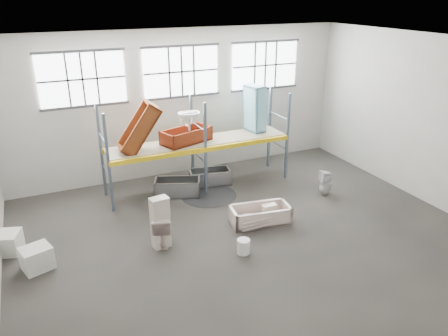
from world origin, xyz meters
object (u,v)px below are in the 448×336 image
bathtub_beige (260,215)px  bucket (243,246)px  steel_tub_right (210,177)px  carton_near (37,258)px  blue_tub_upright (255,108)px  toilet_beige (162,229)px  cistern_tall (160,223)px  toilet_white (326,183)px  rust_tub_flat (186,136)px  steel_tub_left (178,187)px

bathtub_beige → bucket: (-1.13, -1.19, -0.05)m
steel_tub_right → carton_near: 6.25m
bathtub_beige → blue_tub_upright: size_ratio=1.06×
toilet_beige → cistern_tall: 0.32m
toilet_white → rust_tub_flat: 4.71m
rust_tub_flat → blue_tub_upright: size_ratio=1.02×
toilet_beige → cistern_tall: (-0.06, -0.14, 0.28)m
bathtub_beige → rust_tub_flat: size_ratio=1.04×
bathtub_beige → blue_tub_upright: bearing=74.0°
steel_tub_left → blue_tub_upright: bearing=10.5°
steel_tub_left → bucket: size_ratio=3.78×
steel_tub_right → bucket: steel_tub_right is taller
rust_tub_flat → blue_tub_upright: bearing=3.8°
bucket → bathtub_beige: bearing=46.5°
steel_tub_left → carton_near: bearing=-150.5°
toilet_white → blue_tub_upright: bearing=-144.1°
bathtub_beige → carton_near: (-5.85, 0.25, 0.04)m
toilet_beige → carton_near: 3.02m
steel_tub_right → carton_near: carton_near is taller
toilet_beige → cistern_tall: cistern_tall is taller
toilet_beige → toilet_white: toilet_white is taller
steel_tub_left → toilet_white: bearing=-24.8°
bucket → blue_tub_upright: bearing=59.3°
toilet_beige → carton_near: toilet_beige is taller
carton_near → toilet_beige: bearing=-2.8°
toilet_white → steel_tub_right: toilet_white is taller
toilet_white → bucket: (-3.90, -1.89, -0.23)m
steel_tub_right → rust_tub_flat: bearing=178.1°
rust_tub_flat → toilet_white: bearing=-31.9°
steel_tub_left → carton_near: carton_near is taller
steel_tub_right → carton_near: (-5.59, -2.81, 0.03)m
steel_tub_right → bucket: bearing=-101.6°
steel_tub_right → steel_tub_left: bearing=-164.0°
carton_near → steel_tub_left: bearing=29.5°
bathtub_beige → rust_tub_flat: (-1.05, 3.08, 1.57)m
cistern_tall → steel_tub_left: cistern_tall is taller
cistern_tall → rust_tub_flat: bearing=51.4°
carton_near → bathtub_beige: bearing=-2.4°
steel_tub_left → bathtub_beige: bearing=-60.2°
cistern_tall → steel_tub_right: size_ratio=1.01×
rust_tub_flat → bucket: 4.57m
rust_tub_flat → carton_near: size_ratio=2.45×
steel_tub_right → rust_tub_flat: size_ratio=0.85×
toilet_beige → steel_tub_right: toilet_beige is taller
steel_tub_right → rust_tub_flat: 1.76m
steel_tub_left → steel_tub_right: (1.28, 0.37, -0.01)m
bathtub_beige → rust_tub_flat: bearing=117.7°
toilet_white → steel_tub_left: size_ratio=0.58×
rust_tub_flat → steel_tub_left: bearing=-141.4°
steel_tub_right → blue_tub_upright: size_ratio=0.87×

